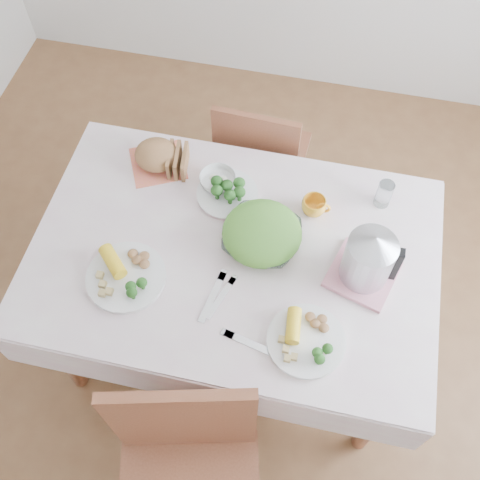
% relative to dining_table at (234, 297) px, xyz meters
% --- Properties ---
extents(floor, '(3.60, 3.60, 0.00)m').
position_rel_dining_table_xyz_m(floor, '(0.00, 0.00, -0.38)').
color(floor, brown).
rests_on(floor, ground).
extents(dining_table, '(1.40, 0.90, 0.75)m').
position_rel_dining_table_xyz_m(dining_table, '(0.00, 0.00, 0.00)').
color(dining_table, brown).
rests_on(dining_table, floor).
extents(tablecloth, '(1.50, 1.00, 0.01)m').
position_rel_dining_table_xyz_m(tablecloth, '(0.00, 0.00, 0.38)').
color(tablecloth, silver).
rests_on(tablecloth, dining_table).
extents(chair_far, '(0.42, 0.42, 0.88)m').
position_rel_dining_table_xyz_m(chair_far, '(-0.02, 0.75, 0.09)').
color(chair_far, brown).
rests_on(chair_far, floor).
extents(salad_bowl, '(0.31, 0.31, 0.07)m').
position_rel_dining_table_xyz_m(salad_bowl, '(0.09, 0.06, 0.42)').
color(salad_bowl, white).
rests_on(salad_bowl, tablecloth).
extents(dinner_plate_left, '(0.38, 0.38, 0.02)m').
position_rel_dining_table_xyz_m(dinner_plate_left, '(-0.35, -0.19, 0.40)').
color(dinner_plate_left, white).
rests_on(dinner_plate_left, tablecloth).
extents(dinner_plate_right, '(0.33, 0.33, 0.02)m').
position_rel_dining_table_xyz_m(dinner_plate_right, '(0.32, -0.29, 0.40)').
color(dinner_plate_right, white).
rests_on(dinner_plate_right, tablecloth).
extents(broccoli_plate, '(0.27, 0.27, 0.02)m').
position_rel_dining_table_xyz_m(broccoli_plate, '(-0.08, 0.24, 0.40)').
color(broccoli_plate, beige).
rests_on(broccoli_plate, tablecloth).
extents(napkin, '(0.28, 0.28, 0.00)m').
position_rel_dining_table_xyz_m(napkin, '(-0.39, 0.34, 0.39)').
color(napkin, '#E67054').
rests_on(napkin, tablecloth).
extents(bread_loaf, '(0.22, 0.21, 0.10)m').
position_rel_dining_table_xyz_m(bread_loaf, '(-0.39, 0.34, 0.45)').
color(bread_loaf, brown).
rests_on(bread_loaf, napkin).
extents(fruit_bowl, '(0.15, 0.15, 0.05)m').
position_rel_dining_table_xyz_m(fruit_bowl, '(-0.13, 0.29, 0.41)').
color(fruit_bowl, white).
rests_on(fruit_bowl, tablecloth).
extents(yellow_mug, '(0.10, 0.10, 0.07)m').
position_rel_dining_table_xyz_m(yellow_mug, '(0.26, 0.24, 0.42)').
color(yellow_mug, yellow).
rests_on(yellow_mug, tablecloth).
extents(glass_tumbler, '(0.07, 0.07, 0.11)m').
position_rel_dining_table_xyz_m(glass_tumbler, '(0.51, 0.34, 0.45)').
color(glass_tumbler, white).
rests_on(glass_tumbler, tablecloth).
extents(pink_tray, '(0.28, 0.28, 0.02)m').
position_rel_dining_table_xyz_m(pink_tray, '(0.47, 0.00, 0.40)').
color(pink_tray, pink).
rests_on(pink_tray, tablecloth).
extents(electric_kettle, '(0.21, 0.21, 0.24)m').
position_rel_dining_table_xyz_m(electric_kettle, '(0.47, 0.00, 0.51)').
color(electric_kettle, '#B2B5BA').
rests_on(electric_kettle, pink_tray).
extents(fork_left, '(0.06, 0.21, 0.00)m').
position_rel_dining_table_xyz_m(fork_left, '(-0.03, -0.20, 0.39)').
color(fork_left, silver).
rests_on(fork_left, tablecloth).
extents(fork_right, '(0.08, 0.18, 0.00)m').
position_rel_dining_table_xyz_m(fork_right, '(-0.00, -0.19, 0.39)').
color(fork_right, silver).
rests_on(fork_right, tablecloth).
extents(knife, '(0.21, 0.07, 0.00)m').
position_rel_dining_table_xyz_m(knife, '(0.14, -0.34, 0.39)').
color(knife, silver).
rests_on(knife, tablecloth).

